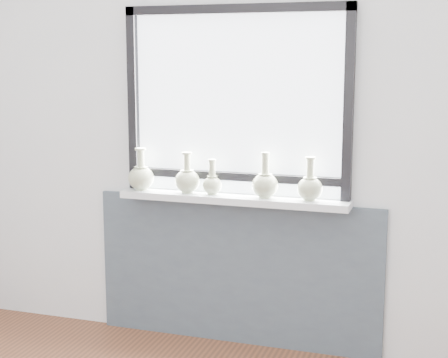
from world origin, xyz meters
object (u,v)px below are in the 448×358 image
(windowsill, at_px, (233,199))
(vase_d, at_px, (265,184))
(vase_c, at_px, (212,183))
(vase_a, at_px, (141,176))
(vase_b, at_px, (187,180))
(vase_e, at_px, (310,187))

(windowsill, bearing_deg, vase_d, -1.40)
(windowsill, xyz_separation_m, vase_c, (-0.12, -0.01, 0.08))
(vase_a, bearing_deg, vase_b, 1.03)
(vase_b, xyz_separation_m, vase_e, (0.71, 0.00, -0.00))
(vase_e, bearing_deg, vase_c, -179.69)
(windowsill, height_order, vase_c, vase_c)
(windowsill, height_order, vase_d, vase_d)
(vase_b, bearing_deg, windowsill, 0.95)
(vase_a, xyz_separation_m, vase_b, (0.29, 0.01, -0.00))
(vase_b, distance_m, vase_d, 0.46)
(vase_c, bearing_deg, windowsill, 2.62)
(windowsill, distance_m, vase_d, 0.21)
(vase_a, xyz_separation_m, vase_d, (0.75, 0.01, -0.00))
(vase_a, relative_size, vase_e, 1.03)
(vase_e, bearing_deg, vase_d, -179.53)
(vase_b, height_order, vase_c, vase_b)
(vase_c, bearing_deg, vase_b, 179.62)
(vase_c, height_order, vase_e, vase_e)
(vase_c, distance_m, vase_d, 0.31)
(windowsill, bearing_deg, vase_e, -0.33)
(windowsill, distance_m, vase_c, 0.15)
(vase_c, relative_size, vase_e, 0.84)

